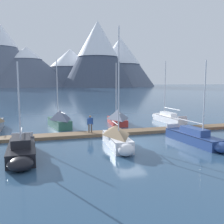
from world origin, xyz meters
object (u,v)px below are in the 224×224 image
at_px(sailboat_second_berth, 21,151).
at_px(sailboat_end_of_dock, 167,118).
at_px(sailboat_mid_dock_starboard, 117,137).
at_px(sailboat_far_berth, 117,117).
at_px(person_on_dock, 90,123).
at_px(sailboat_mid_dock_port, 59,119).
at_px(sailboat_outer_slip, 196,138).

height_order(sailboat_second_berth, sailboat_end_of_dock, sailboat_end_of_dock).
xyz_separation_m(sailboat_mid_dock_starboard, sailboat_far_berth, (3.11, 10.65, 0.01)).
xyz_separation_m(sailboat_end_of_dock, person_on_dock, (-11.13, -5.34, 0.69)).
distance_m(sailboat_second_berth, sailboat_mid_dock_port, 11.94).
xyz_separation_m(sailboat_mid_dock_port, sailboat_end_of_dock, (13.80, 0.01, -0.41)).
xyz_separation_m(sailboat_second_berth, sailboat_mid_dock_port, (3.22, 11.49, 0.39)).
bearing_deg(sailboat_mid_dock_starboard, sailboat_mid_dock_port, 111.26).
bearing_deg(sailboat_outer_slip, sailboat_mid_dock_starboard, 172.76).
xyz_separation_m(sailboat_mid_dock_starboard, sailboat_end_of_dock, (9.82, 10.24, -0.27)).
bearing_deg(sailboat_end_of_dock, sailboat_far_berth, 176.48).
relative_size(sailboat_mid_dock_port, person_on_dock, 4.58).
distance_m(sailboat_end_of_dock, person_on_dock, 12.36).
distance_m(sailboat_mid_dock_port, sailboat_end_of_dock, 13.81).
distance_m(sailboat_second_berth, sailboat_outer_slip, 13.93).
height_order(sailboat_mid_dock_port, sailboat_far_berth, sailboat_mid_dock_port).
relative_size(sailboat_second_berth, sailboat_mid_dock_port, 0.85).
relative_size(sailboat_outer_slip, person_on_dock, 4.22).
height_order(sailboat_end_of_dock, person_on_dock, sailboat_end_of_dock).
xyz_separation_m(sailboat_far_berth, sailboat_end_of_dock, (6.71, -0.41, -0.28)).
distance_m(sailboat_mid_dock_starboard, sailboat_far_berth, 11.10).
distance_m(sailboat_far_berth, sailboat_outer_slip, 12.06).
relative_size(sailboat_second_berth, sailboat_outer_slip, 0.92).
distance_m(sailboat_second_berth, sailboat_end_of_dock, 20.54).
distance_m(sailboat_far_berth, person_on_dock, 7.26).
height_order(sailboat_second_berth, sailboat_mid_dock_port, sailboat_mid_dock_port).
xyz_separation_m(sailboat_outer_slip, person_on_dock, (-8.03, 5.76, 0.71)).
relative_size(sailboat_end_of_dock, person_on_dock, 4.67).
xyz_separation_m(sailboat_far_berth, person_on_dock, (-4.42, -5.75, 0.42)).
height_order(sailboat_second_berth, sailboat_far_berth, sailboat_far_berth).
height_order(sailboat_mid_dock_starboard, sailboat_far_berth, sailboat_mid_dock_starboard).
relative_size(sailboat_mid_dock_port, sailboat_far_berth, 1.02).
bearing_deg(sailboat_second_berth, sailboat_end_of_dock, 34.04).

